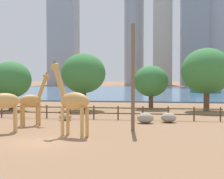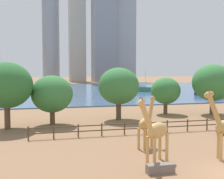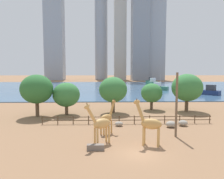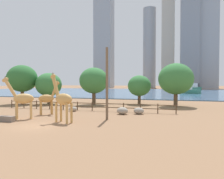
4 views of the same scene
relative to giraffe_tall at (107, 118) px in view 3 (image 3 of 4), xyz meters
name	(u,v)px [view 3 (image 3 of 4)]	position (x,y,z in m)	size (l,w,h in m)	color
ground_plane	(113,87)	(3.12, 72.97, -2.09)	(400.00, 400.00, 0.00)	#8C6647
harbor_water	(113,88)	(3.12, 69.97, -1.99)	(180.00, 86.00, 0.20)	#3D6084
giraffe_tall	(107,118)	(0.00, 0.00, 0.00)	(2.38, 2.32, 4.49)	#C18C47
giraffe_companion	(100,124)	(-0.76, -3.95, 0.23)	(3.18, 2.33, 4.87)	tan
giraffe_young	(150,124)	(4.67, -4.53, 0.34)	(3.24, 1.68, 5.23)	tan
utility_pole	(176,105)	(8.55, -1.59, 1.92)	(0.28, 0.28, 8.02)	brown
boulder_near_fence	(183,123)	(11.29, 3.56, -1.66)	(1.36, 1.14, 0.86)	gray
boulder_by_pole	(119,124)	(1.76, 3.70, -1.75)	(1.20, 0.91, 0.68)	gray
boulder_small	(171,124)	(9.27, 2.78, -1.63)	(1.46, 1.23, 0.92)	gray
feeding_trough	(96,147)	(-1.22, -5.85, -1.79)	(1.80, 0.60, 0.60)	#72665B
enclosure_fence	(127,119)	(3.09, 4.97, -1.33)	(26.12, 0.14, 1.30)	#4C3826
tree_left_large	(187,88)	(15.93, 14.74, 2.66)	(6.02, 6.02, 7.48)	brown
tree_center_broad	(152,93)	(9.28, 16.62, 1.41)	(4.39, 4.39, 5.50)	brown
tree_right_tall	(113,90)	(1.20, 13.59, 2.39)	(5.38, 5.38, 6.93)	brown
tree_left_small	(37,89)	(-12.40, 10.75, 2.80)	(5.70, 5.70, 7.48)	brown
tree_right_small	(66,95)	(-7.45, 12.04, 1.63)	(4.94, 4.94, 5.96)	brown
boat_ferry	(151,81)	(26.76, 103.35, -0.70)	(6.85, 8.19, 3.50)	#337259
boat_sailboat	(209,91)	(32.94, 41.32, -0.80)	(6.97, 7.13, 3.23)	navy
boat_tug	(159,87)	(20.87, 58.23, -0.85)	(7.13, 5.93, 6.22)	#337259
boat_barge	(152,82)	(24.12, 86.62, -0.67)	(7.48, 8.23, 3.61)	#337259
skyline_tower_needle	(120,16)	(10.59, 143.96, 46.93)	(9.12, 10.89, 98.05)	#B7B2A8
skyline_block_central	(140,33)	(25.24, 138.02, 33.25)	(12.32, 13.63, 70.68)	gray
skyline_tower_glass	(101,40)	(-4.23, 152.34, 29.61)	(10.16, 10.16, 63.41)	#939EAD
skyline_block_left	(54,32)	(-40.30, 145.72, 34.86)	(14.00, 12.69, 73.90)	#939EAD
skyline_block_right	(155,34)	(36.95, 138.44, 32.86)	(13.68, 8.34, 69.90)	#939EAD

